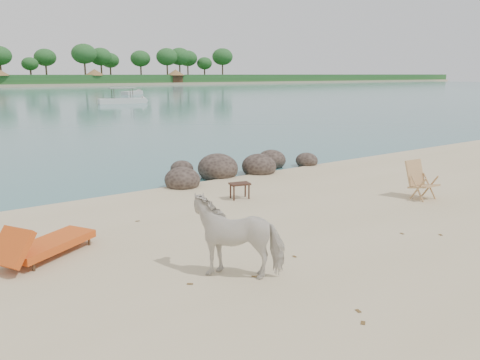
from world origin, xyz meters
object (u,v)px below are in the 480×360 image
(side_table, at_px, (240,192))
(boulders, at_px, (234,168))
(deck_chair, at_px, (424,181))
(lounge_chair, at_px, (51,240))
(cow, at_px, (238,236))

(side_table, bearing_deg, boulders, 71.16)
(deck_chair, bearing_deg, lounge_chair, 174.17)
(cow, xyz_separation_m, side_table, (2.74, 3.85, -0.45))
(cow, relative_size, side_table, 2.95)
(cow, xyz_separation_m, lounge_chair, (-2.38, 2.60, -0.35))
(cow, bearing_deg, deck_chair, 139.71)
(cow, bearing_deg, lounge_chair, -96.29)
(boulders, distance_m, cow, 8.07)
(lounge_chair, distance_m, deck_chair, 9.26)
(cow, bearing_deg, boulders, -172.93)
(boulders, distance_m, lounge_chair, 8.02)
(cow, xyz_separation_m, deck_chair, (6.74, 1.01, -0.15))
(side_table, bearing_deg, lounge_chair, -153.07)
(boulders, height_order, side_table, boulders)
(boulders, relative_size, lounge_chair, 3.06)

